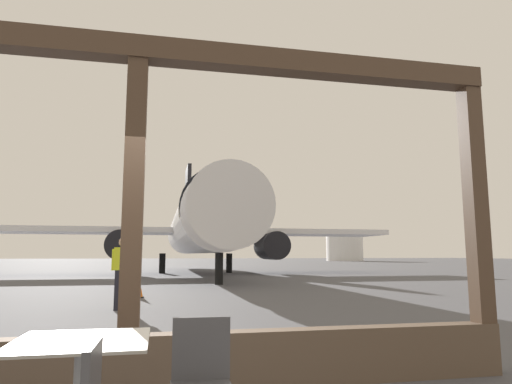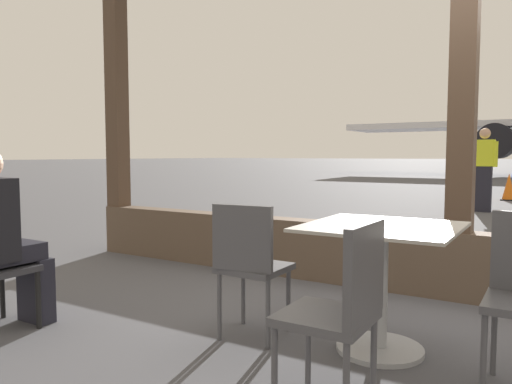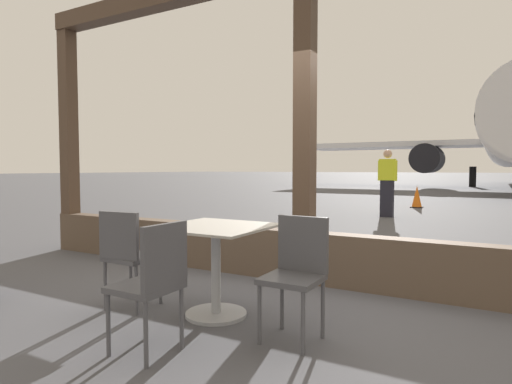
{
  "view_description": "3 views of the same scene",
  "coord_description": "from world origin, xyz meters",
  "px_view_note": "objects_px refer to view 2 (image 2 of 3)",
  "views": [
    {
      "loc": [
        0.27,
        -4.66,
        1.33
      ],
      "look_at": [
        3.86,
        12.29,
        3.73
      ],
      "focal_mm": 31.69,
      "sensor_mm": 36.0,
      "label": 1
    },
    {
      "loc": [
        0.65,
        -4.26,
        1.19
      ],
      "look_at": [
        -0.97,
        -1.6,
        0.95
      ],
      "focal_mm": 34.41,
      "sensor_mm": 36.0,
      "label": 2
    },
    {
      "loc": [
        1.83,
        -4.33,
        1.25
      ],
      "look_at": [
        -0.45,
        -0.29,
        0.99
      ],
      "focal_mm": 29.87,
      "sensor_mm": 36.0,
      "label": 3
    }
  ],
  "objects_px": {
    "traffic_cone": "(509,187)",
    "cafe_chair_aisle_left": "(343,303)",
    "dining_table": "(381,274)",
    "ground_crew_worker": "(484,169)",
    "cafe_chair_window_right": "(249,259)"
  },
  "relations": [
    {
      "from": "traffic_cone",
      "to": "cafe_chair_aisle_left",
      "type": "bearing_deg",
      "value": -88.99
    },
    {
      "from": "dining_table",
      "to": "ground_crew_worker",
      "type": "bearing_deg",
      "value": 92.7
    },
    {
      "from": "dining_table",
      "to": "ground_crew_worker",
      "type": "distance_m",
      "value": 8.34
    },
    {
      "from": "ground_crew_worker",
      "to": "traffic_cone",
      "type": "relative_size",
      "value": 2.45
    },
    {
      "from": "cafe_chair_aisle_left",
      "to": "dining_table",
      "type": "bearing_deg",
      "value": 95.64
    },
    {
      "from": "cafe_chair_window_right",
      "to": "dining_table",
      "type": "bearing_deg",
      "value": 18.13
    },
    {
      "from": "dining_table",
      "to": "cafe_chair_aisle_left",
      "type": "distance_m",
      "value": 0.84
    },
    {
      "from": "cafe_chair_aisle_left",
      "to": "ground_crew_worker",
      "type": "relative_size",
      "value": 0.51
    },
    {
      "from": "cafe_chair_window_right",
      "to": "traffic_cone",
      "type": "height_order",
      "value": "cafe_chair_window_right"
    },
    {
      "from": "cafe_chair_window_right",
      "to": "ground_crew_worker",
      "type": "height_order",
      "value": "ground_crew_worker"
    },
    {
      "from": "traffic_cone",
      "to": "dining_table",
      "type": "bearing_deg",
      "value": -89.32
    },
    {
      "from": "cafe_chair_window_right",
      "to": "ground_crew_worker",
      "type": "xyz_separation_m",
      "value": [
        0.38,
        8.58,
        0.38
      ]
    },
    {
      "from": "cafe_chair_aisle_left",
      "to": "traffic_cone",
      "type": "bearing_deg",
      "value": 91.01
    },
    {
      "from": "dining_table",
      "to": "traffic_cone",
      "type": "relative_size",
      "value": 1.22
    },
    {
      "from": "dining_table",
      "to": "traffic_cone",
      "type": "xyz_separation_m",
      "value": [
        -0.14,
        11.48,
        -0.14
      ]
    }
  ]
}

